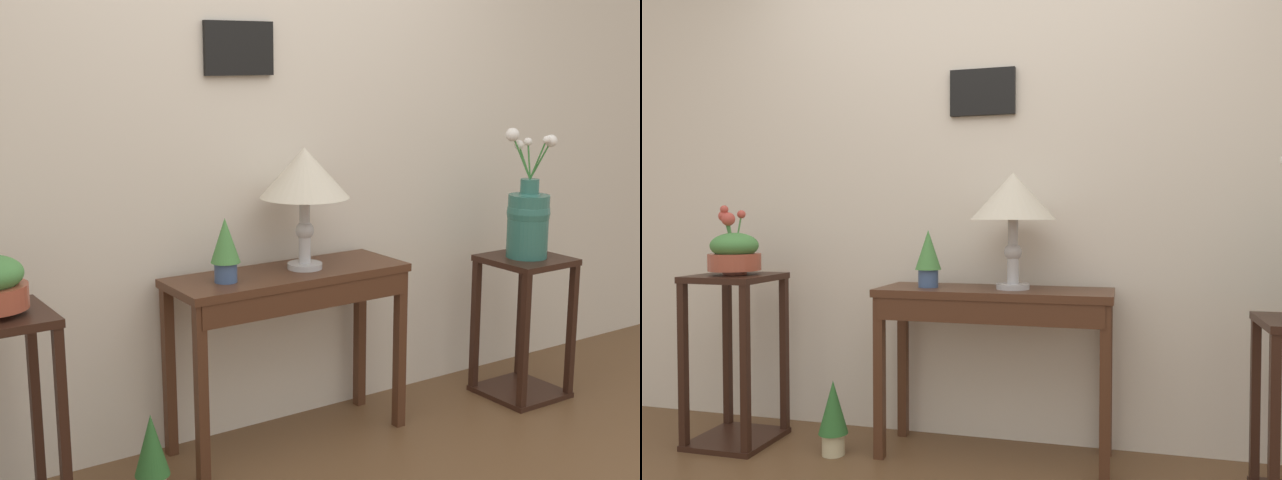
# 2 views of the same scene
# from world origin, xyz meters

# --- Properties ---
(back_wall_with_art) EXTENTS (9.00, 0.13, 2.80)m
(back_wall_with_art) POSITION_xyz_m (-0.00, 1.48, 1.40)
(back_wall_with_art) COLOR beige
(back_wall_with_art) RESTS_ON ground
(console_table) EXTENTS (1.07, 0.37, 0.78)m
(console_table) POSITION_xyz_m (0.03, 1.18, 0.65)
(console_table) COLOR #472819
(console_table) RESTS_ON ground
(table_lamp) EXTENTS (0.39, 0.39, 0.53)m
(table_lamp) POSITION_xyz_m (0.12, 1.21, 1.18)
(table_lamp) COLOR #B7B7BC
(table_lamp) RESTS_ON console_table
(potted_plant_on_console) EXTENTS (0.12, 0.12, 0.27)m
(potted_plant_on_console) POSITION_xyz_m (-0.28, 1.19, 0.93)
(potted_plant_on_console) COLOR #3D5684
(potted_plant_on_console) RESTS_ON console_table
(pedestal_stand_left) EXTENTS (0.38, 0.38, 0.83)m
(pedestal_stand_left) POSITION_xyz_m (-1.23, 1.07, 0.41)
(pedestal_stand_left) COLOR black
(pedestal_stand_left) RESTS_ON ground
(planter_bowl_wide_left) EXTENTS (0.25, 0.25, 0.34)m
(planter_bowl_wide_left) POSITION_xyz_m (-1.23, 1.07, 0.94)
(planter_bowl_wide_left) COLOR #9E4733
(planter_bowl_wide_left) RESTS_ON pedestal_stand_left
(potted_plant_floor) EXTENTS (0.14, 0.14, 0.35)m
(potted_plant_floor) POSITION_xyz_m (-0.69, 1.04, 0.19)
(potted_plant_floor) COLOR beige
(potted_plant_floor) RESTS_ON ground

